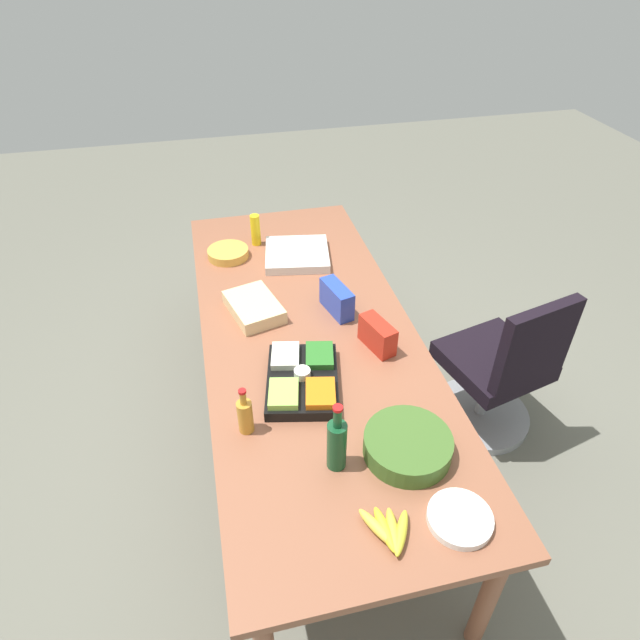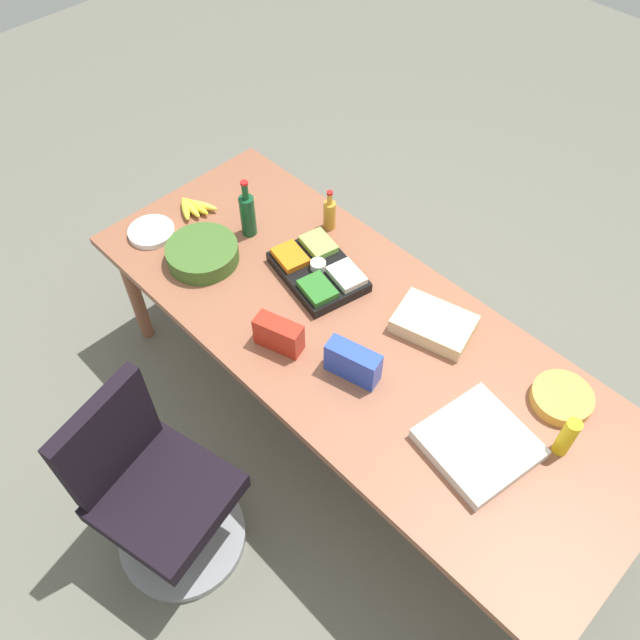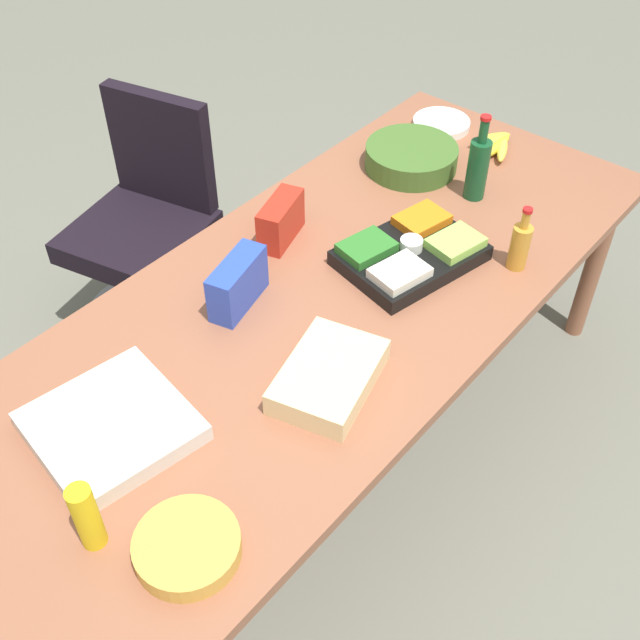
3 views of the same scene
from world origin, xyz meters
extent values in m
plane|color=#69685B|center=(0.00, 0.00, 0.00)|extent=(10.00, 10.00, 0.00)
cube|color=#91563D|center=(0.00, 0.00, 0.72)|extent=(2.57, 1.01, 0.04)
cylinder|color=#91563D|center=(-1.20, -0.42, 0.35)|extent=(0.07, 0.07, 0.70)
cylinder|color=#91563D|center=(-1.20, 0.42, 0.35)|extent=(0.07, 0.07, 0.70)
cylinder|color=#91563D|center=(1.20, 0.42, 0.35)|extent=(0.07, 0.07, 0.70)
cylinder|color=gray|center=(-0.11, -0.98, 0.03)|extent=(0.56, 0.56, 0.05)
cylinder|color=gray|center=(-0.11, -0.98, 0.25)|extent=(0.06, 0.06, 0.40)
cube|color=black|center=(-0.11, -0.98, 0.45)|extent=(0.58, 0.58, 0.09)
cube|color=black|center=(-0.32, -1.03, 0.72)|extent=(0.16, 0.43, 0.45)
cube|color=black|center=(-0.35, 0.10, 0.77)|extent=(0.47, 0.38, 0.05)
cube|color=orange|center=(-0.48, 0.05, 0.81)|extent=(0.18, 0.15, 0.03)
cube|color=#2C7027|center=(-0.25, 0.01, 0.81)|extent=(0.18, 0.15, 0.03)
cube|color=#95CD54|center=(-0.45, 0.20, 0.81)|extent=(0.18, 0.15, 0.03)
cube|color=silver|center=(-0.22, 0.15, 0.81)|extent=(0.18, 0.15, 0.03)
cylinder|color=white|center=(-0.35, 0.10, 0.81)|extent=(0.08, 0.08, 0.04)
cylinder|color=gold|center=(-0.54, 0.37, 0.82)|extent=(0.08, 0.08, 0.15)
cylinder|color=gold|center=(-0.54, 0.37, 0.92)|extent=(0.03, 0.03, 0.06)
cylinder|color=red|center=(-0.54, 0.37, 0.95)|extent=(0.04, 0.04, 0.01)
cylinder|color=yellow|center=(0.89, 0.13, 0.84)|extent=(0.07, 0.07, 0.19)
cube|color=beige|center=(0.21, 0.24, 0.78)|extent=(0.37, 0.30, 0.07)
cylinder|color=#3F6527|center=(-0.79, -0.20, 0.78)|extent=(0.38, 0.38, 0.08)
cube|color=blue|center=(0.13, -0.17, 0.82)|extent=(0.23, 0.13, 0.15)
cube|color=silver|center=(0.68, -0.07, 0.77)|extent=(0.41, 0.41, 0.05)
cylinder|color=gold|center=(0.78, 0.31, 0.77)|extent=(0.26, 0.26, 0.05)
cylinder|color=#144A27|center=(-0.78, 0.07, 0.85)|extent=(0.09, 0.09, 0.21)
cylinder|color=#144A27|center=(-0.78, 0.07, 0.99)|extent=(0.04, 0.04, 0.08)
cylinder|color=red|center=(-0.78, 0.07, 1.04)|extent=(0.04, 0.04, 0.01)
cube|color=red|center=(-0.18, -0.28, 0.81)|extent=(0.21, 0.14, 0.14)
cylinder|color=white|center=(-1.10, -0.28, 0.76)|extent=(0.24, 0.24, 0.03)
ellipsoid|color=yellow|center=(-1.11, -0.07, 0.77)|extent=(0.17, 0.11, 0.04)
ellipsoid|color=yellow|center=(-1.10, -0.04, 0.77)|extent=(0.17, 0.06, 0.04)
ellipsoid|color=yellow|center=(-1.08, -0.02, 0.77)|extent=(0.17, 0.05, 0.04)
ellipsoid|color=yellow|center=(-1.07, 0.01, 0.77)|extent=(0.17, 0.11, 0.04)
camera|label=1|loc=(-1.98, 0.41, 2.39)|focal=30.34mm
camera|label=2|loc=(1.07, -1.26, 2.86)|focal=35.84mm
camera|label=3|loc=(1.26, 1.09, 2.28)|focal=43.45mm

